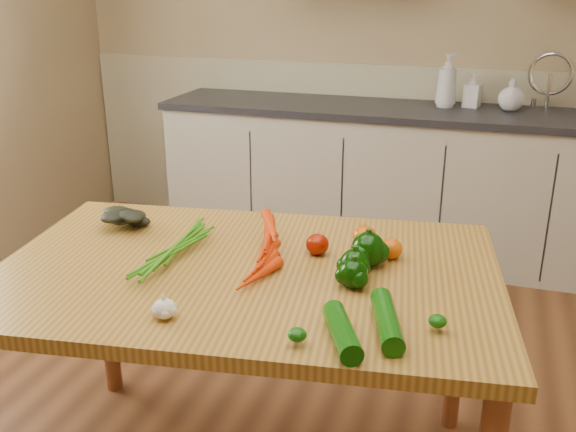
# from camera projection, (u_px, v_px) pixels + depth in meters

# --- Properties ---
(room) EXTENTS (4.04, 5.04, 2.64)m
(room) POSITION_uv_depth(u_px,v_px,m) (241.00, 109.00, 1.85)
(room) COLOR brown
(room) RESTS_ON ground
(counter_run) EXTENTS (2.84, 0.64, 1.14)m
(counter_run) POSITION_uv_depth(u_px,v_px,m) (401.00, 180.00, 3.87)
(counter_run) COLOR #B0A892
(counter_run) RESTS_ON ground
(table) EXTENTS (1.60, 1.15, 0.80)m
(table) POSITION_uv_depth(u_px,v_px,m) (247.00, 294.00, 1.94)
(table) COLOR #AA7A31
(table) RESTS_ON ground
(soap_bottle_a) EXTENTS (0.16, 0.16, 0.30)m
(soap_bottle_a) POSITION_uv_depth(u_px,v_px,m) (447.00, 81.00, 3.67)
(soap_bottle_a) COLOR silver
(soap_bottle_a) RESTS_ON counter_run
(soap_bottle_b) EXTENTS (0.11, 0.11, 0.20)m
(soap_bottle_b) POSITION_uv_depth(u_px,v_px,m) (473.00, 90.00, 3.68)
(soap_bottle_b) COLOR silver
(soap_bottle_b) RESTS_ON counter_run
(soap_bottle_c) EXTENTS (0.16, 0.16, 0.18)m
(soap_bottle_c) POSITION_uv_depth(u_px,v_px,m) (512.00, 94.00, 3.59)
(soap_bottle_c) COLOR silver
(soap_bottle_c) RESTS_ON counter_run
(carrot_bunch) EXTENTS (0.30, 0.25, 0.07)m
(carrot_bunch) POSITION_uv_depth(u_px,v_px,m) (237.00, 249.00, 1.94)
(carrot_bunch) COLOR #EA3805
(carrot_bunch) RESTS_ON table
(leafy_greens) EXTENTS (0.21, 0.19, 0.11)m
(leafy_greens) POSITION_uv_depth(u_px,v_px,m) (130.00, 210.00, 2.22)
(leafy_greens) COLOR black
(leafy_greens) RESTS_ON table
(garlic_bulb) EXTENTS (0.06, 0.06, 0.05)m
(garlic_bulb) POSITION_uv_depth(u_px,v_px,m) (164.00, 309.00, 1.61)
(garlic_bulb) COLOR white
(garlic_bulb) RESTS_ON table
(pepper_a) EXTENTS (0.09, 0.09, 0.09)m
(pepper_a) POSITION_uv_depth(u_px,v_px,m) (355.00, 264.00, 1.83)
(pepper_a) COLOR black
(pepper_a) RESTS_ON table
(pepper_b) EXTENTS (0.10, 0.10, 0.10)m
(pepper_b) POSITION_uv_depth(u_px,v_px,m) (368.00, 250.00, 1.90)
(pepper_b) COLOR black
(pepper_b) RESTS_ON table
(pepper_c) EXTENTS (0.08, 0.08, 0.08)m
(pepper_c) POSITION_uv_depth(u_px,v_px,m) (353.00, 274.00, 1.77)
(pepper_c) COLOR black
(pepper_c) RESTS_ON table
(tomato_a) EXTENTS (0.07, 0.07, 0.07)m
(tomato_a) POSITION_uv_depth(u_px,v_px,m) (317.00, 244.00, 1.99)
(tomato_a) COLOR #951502
(tomato_a) RESTS_ON table
(tomato_b) EXTENTS (0.08, 0.08, 0.07)m
(tomato_b) POSITION_uv_depth(u_px,v_px,m) (364.00, 236.00, 2.05)
(tomato_b) COLOR #CA4E05
(tomato_b) RESTS_ON table
(tomato_c) EXTENTS (0.07, 0.07, 0.06)m
(tomato_c) POSITION_uv_depth(u_px,v_px,m) (391.00, 249.00, 1.96)
(tomato_c) COLOR #CA4E05
(tomato_c) RESTS_ON table
(zucchini_a) EXTENTS (0.12, 0.25, 0.06)m
(zucchini_a) POSITION_uv_depth(u_px,v_px,m) (387.00, 321.00, 1.55)
(zucchini_a) COLOR #0B4307
(zucchini_a) RESTS_ON table
(zucchini_b) EXTENTS (0.14, 0.22, 0.06)m
(zucchini_b) POSITION_uv_depth(u_px,v_px,m) (342.00, 332.00, 1.51)
(zucchini_b) COLOR #0B4307
(zucchini_b) RESTS_ON table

